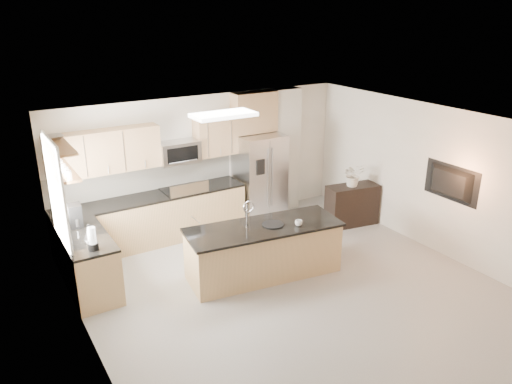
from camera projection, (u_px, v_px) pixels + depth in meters
floor at (299, 295)px, 7.65m from camera, size 6.50×6.50×0.00m
ceiling at (305, 129)px, 6.74m from camera, size 6.00×6.50×0.02m
wall_back at (204, 161)px, 9.79m from camera, size 6.00×0.02×2.60m
wall_front at (511, 337)px, 4.59m from camera, size 6.00×0.02×2.60m
wall_left at (91, 271)px, 5.73m from camera, size 0.02×6.50×2.60m
wall_right at (442, 182)px, 8.65m from camera, size 0.02×6.50×2.60m
back_counter at (153, 219)px, 9.23m from camera, size 3.55×0.66×1.44m
left_counter at (88, 263)px, 7.67m from camera, size 0.66×1.50×0.92m
range at (185, 212)px, 9.53m from camera, size 0.76×0.64×1.14m
upper_cabinets at (140, 147)px, 8.85m from camera, size 3.50×0.33×0.75m
microwave at (179, 152)px, 9.22m from camera, size 0.76×0.40×0.40m
refrigerator at (260, 177)px, 10.15m from camera, size 0.92×0.78×1.78m
partition_column at (285, 150)px, 10.56m from camera, size 0.60×0.30×2.60m
window at (57, 194)px, 7.10m from camera, size 0.04×1.15×1.65m
shelf_lower at (62, 171)px, 7.14m from camera, size 0.30×1.20×0.04m
shelf_upper at (58, 146)px, 7.01m from camera, size 0.30×1.20×0.04m
ceiling_fixture at (223, 115)px, 7.84m from camera, size 1.00×0.50×0.06m
island at (263, 250)px, 8.11m from camera, size 2.61×1.24×1.29m
credenza at (352, 205)px, 10.02m from camera, size 1.09×0.60×0.83m
cup at (299, 223)px, 7.96m from camera, size 0.12×0.12×0.09m
platter at (273, 224)px, 7.99m from camera, size 0.41×0.41×0.02m
blender at (92, 240)px, 7.02m from camera, size 0.15×0.15×0.34m
kettle at (89, 232)px, 7.39m from camera, size 0.18×0.18×0.22m
coffee_maker at (75, 216)px, 7.77m from camera, size 0.21×0.25×0.37m
bowl at (53, 137)px, 7.24m from camera, size 0.39×0.39×0.09m
flower_vase at (354, 169)px, 9.74m from camera, size 0.75×0.69×0.70m
television at (448, 183)px, 8.43m from camera, size 0.14×1.08×0.62m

